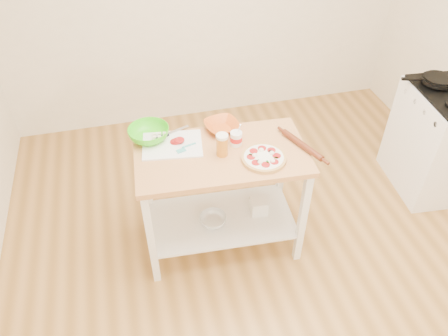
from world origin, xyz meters
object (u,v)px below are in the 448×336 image
object	(u,v)px
shelf_glass_bowl	(213,220)
shelf_bin	(258,206)
pizza	(264,158)
orange_bowl	(222,126)
gas_stove	(441,140)
knife	(168,134)
rolling_pin	(302,145)
yogurt_tub	(236,138)
skillet	(437,80)
prep_island	(222,181)
spatula	(185,148)
beer_pint	(222,145)
green_bowl	(149,134)
cutting_board	(172,144)

from	to	relation	value
shelf_glass_bowl	shelf_bin	distance (m)	0.37
pizza	orange_bowl	size ratio (longest dim) A/B	1.24
gas_stove	shelf_glass_bowl	size ratio (longest dim) A/B	5.47
knife	rolling_pin	distance (m)	0.93
shelf_bin	yogurt_tub	bearing A→B (deg)	158.48
skillet	orange_bowl	xyz separation A→B (m)	(-1.81, -0.13, -0.05)
prep_island	pizza	bearing A→B (deg)	-28.89
spatula	beer_pint	xyz separation A→B (m)	(0.23, -0.11, 0.06)
green_bowl	orange_bowl	bearing A→B (deg)	-1.92
pizza	shelf_glass_bowl	size ratio (longest dim) A/B	1.45
prep_island	shelf_glass_bowl	size ratio (longest dim) A/B	5.87
rolling_pin	shelf_glass_bowl	size ratio (longest dim) A/B	1.82
green_bowl	beer_pint	bearing A→B (deg)	-32.98
prep_island	green_bowl	xyz separation A→B (m)	(-0.45, 0.27, 0.30)
prep_island	beer_pint	distance (m)	0.33
knife	yogurt_tub	xyz separation A→B (m)	(0.44, -0.20, 0.03)
skillet	cutting_board	distance (m)	2.19
skillet	beer_pint	bearing A→B (deg)	-149.70
rolling_pin	shelf_bin	xyz separation A→B (m)	(-0.25, 0.08, -0.60)
gas_stove	yogurt_tub	world-z (taller)	gas_stove
knife	shelf_bin	distance (m)	0.89
prep_island	rolling_pin	xyz separation A→B (m)	(0.54, -0.08, 0.27)
gas_stove	yogurt_tub	size ratio (longest dim) A/B	6.29
skillet	yogurt_tub	distance (m)	1.78
spatula	green_bowl	bearing A→B (deg)	125.31
pizza	rolling_pin	xyz separation A→B (m)	(0.29, 0.06, 0.01)
spatula	yogurt_tub	xyz separation A→B (m)	(0.35, -0.03, 0.03)
skillet	rolling_pin	bearing A→B (deg)	-142.65
rolling_pin	shelf_glass_bowl	xyz separation A→B (m)	(-0.61, 0.05, -0.63)
green_bowl	shelf_bin	xyz separation A→B (m)	(0.74, -0.27, -0.62)
prep_island	shelf_glass_bowl	world-z (taller)	prep_island
pizza	beer_pint	xyz separation A→B (m)	(-0.25, 0.12, 0.06)
beer_pint	yogurt_tub	bearing A→B (deg)	35.22
orange_bowl	green_bowl	bearing A→B (deg)	178.08
spatula	shelf_glass_bowl	size ratio (longest dim) A/B	0.71
gas_stove	beer_pint	world-z (taller)	gas_stove
pizza	cutting_board	world-z (taller)	pizza
beer_pint	shelf_glass_bowl	xyz separation A→B (m)	(-0.07, -0.01, -0.69)
skillet	rolling_pin	world-z (taller)	skillet
prep_island	knife	bearing A→B (deg)	139.99
beer_pint	shelf_glass_bowl	world-z (taller)	beer_pint
pizza	beer_pint	bearing A→B (deg)	154.53
prep_island	knife	xyz separation A→B (m)	(-0.32, 0.27, 0.27)
shelf_glass_bowl	skillet	bearing A→B (deg)	12.01
green_bowl	shelf_bin	distance (m)	1.00
orange_bowl	rolling_pin	world-z (taller)	orange_bowl
cutting_board	yogurt_tub	bearing A→B (deg)	-5.04
cutting_board	spatula	bearing A→B (deg)	-33.76
pizza	yogurt_tub	xyz separation A→B (m)	(-0.13, 0.20, 0.03)
cutting_board	knife	size ratio (longest dim) A/B	1.71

